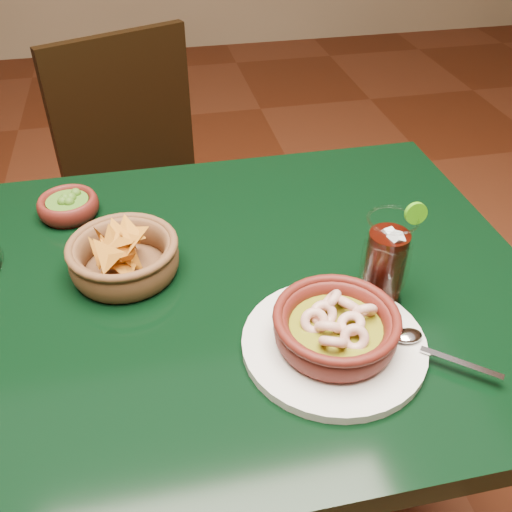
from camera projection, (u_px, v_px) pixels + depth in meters
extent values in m
cube|color=black|center=(169.00, 299.00, 0.92)|extent=(1.20, 0.80, 0.04)
cylinder|color=black|center=(376.00, 290.00, 1.50)|extent=(0.06, 0.06, 0.71)
cube|color=black|center=(165.00, 220.00, 1.59)|extent=(0.55, 0.55, 0.04)
cylinder|color=black|center=(145.00, 342.00, 1.53)|extent=(0.04, 0.04, 0.45)
cylinder|color=black|center=(255.00, 291.00, 1.69)|extent=(0.04, 0.04, 0.45)
cylinder|color=black|center=(93.00, 272.00, 1.76)|extent=(0.04, 0.04, 0.45)
cylinder|color=black|center=(194.00, 233.00, 1.93)|extent=(0.04, 0.04, 0.45)
cube|color=black|center=(124.00, 116.00, 1.56)|extent=(0.38, 0.18, 0.44)
cylinder|color=silver|center=(334.00, 344.00, 0.81)|extent=(0.26, 0.26, 0.01)
cylinder|color=#49130F|center=(334.00, 338.00, 0.80)|extent=(0.15, 0.15, 0.01)
torus|color=#49130F|center=(336.00, 328.00, 0.79)|extent=(0.19, 0.19, 0.04)
torus|color=#49130F|center=(337.00, 317.00, 0.77)|extent=(0.18, 0.18, 0.01)
cylinder|color=#686A13|center=(336.00, 327.00, 0.79)|extent=(0.13, 0.13, 0.01)
torus|color=#D9AC99|center=(364.00, 312.00, 0.79)|extent=(0.05, 0.03, 0.05)
torus|color=#D9AC99|center=(349.00, 305.00, 0.80)|extent=(0.05, 0.06, 0.05)
torus|color=#D9AC99|center=(330.00, 301.00, 0.81)|extent=(0.04, 0.05, 0.05)
torus|color=#D9AC99|center=(323.00, 314.00, 0.79)|extent=(0.05, 0.05, 0.05)
torus|color=#D9AC99|center=(314.00, 322.00, 0.78)|extent=(0.05, 0.04, 0.04)
torus|color=#D9AC99|center=(328.00, 328.00, 0.77)|extent=(0.05, 0.04, 0.05)
torus|color=#D9AC99|center=(333.00, 342.00, 0.75)|extent=(0.05, 0.05, 0.04)
torus|color=#D9AC99|center=(355.00, 338.00, 0.76)|extent=(0.05, 0.04, 0.04)
torus|color=#D9AC99|center=(351.00, 323.00, 0.77)|extent=(0.05, 0.04, 0.03)
cube|color=silver|center=(461.00, 363.00, 0.76)|extent=(0.09, 0.08, 0.00)
ellipsoid|color=silver|center=(408.00, 336.00, 0.80)|extent=(0.04, 0.03, 0.01)
cylinder|color=brown|center=(126.00, 270.00, 0.94)|extent=(0.15, 0.15, 0.01)
torus|color=brown|center=(124.00, 258.00, 0.93)|extent=(0.21, 0.21, 0.06)
torus|color=brown|center=(122.00, 245.00, 0.91)|extent=(0.18, 0.18, 0.01)
cone|color=#C6741C|center=(127.00, 233.00, 0.91)|extent=(0.07, 0.06, 0.06)
cone|color=#C6741C|center=(105.00, 240.00, 0.92)|extent=(0.06, 0.06, 0.08)
cone|color=#C6741C|center=(111.00, 249.00, 0.89)|extent=(0.06, 0.09, 0.06)
cone|color=#C6741C|center=(130.00, 239.00, 0.95)|extent=(0.09, 0.06, 0.07)
cone|color=#C6741C|center=(108.00, 255.00, 0.86)|extent=(0.07, 0.08, 0.06)
cone|color=#C6741C|center=(128.00, 258.00, 0.92)|extent=(0.08, 0.04, 0.08)
cone|color=#C6741C|center=(134.00, 235.00, 0.91)|extent=(0.06, 0.08, 0.06)
cone|color=#C6741C|center=(100.00, 253.00, 0.89)|extent=(0.05, 0.08, 0.07)
cone|color=#C6741C|center=(121.00, 260.00, 0.90)|extent=(0.09, 0.05, 0.08)
cone|color=#C6741C|center=(128.00, 235.00, 0.92)|extent=(0.04, 0.09, 0.09)
cone|color=#C6741C|center=(125.00, 252.00, 0.93)|extent=(0.05, 0.07, 0.08)
cone|color=#C6741C|center=(119.00, 236.00, 0.90)|extent=(0.08, 0.08, 0.06)
cone|color=#C6741C|center=(106.00, 254.00, 0.90)|extent=(0.06, 0.07, 0.08)
cone|color=#C6741C|center=(124.00, 267.00, 0.91)|extent=(0.07, 0.08, 0.04)
cone|color=#C6741C|center=(122.00, 261.00, 0.91)|extent=(0.08, 0.05, 0.08)
cone|color=#C6741C|center=(113.00, 244.00, 0.89)|extent=(0.06, 0.07, 0.07)
cone|color=#C6741C|center=(123.00, 248.00, 0.91)|extent=(0.09, 0.06, 0.07)
cone|color=#C6741C|center=(107.00, 262.00, 0.91)|extent=(0.06, 0.09, 0.07)
cylinder|color=#49130F|center=(70.00, 214.00, 1.07)|extent=(0.09, 0.09, 0.01)
torus|color=#49130F|center=(68.00, 205.00, 1.06)|extent=(0.13, 0.13, 0.04)
cylinder|color=#2A5413|center=(67.00, 202.00, 1.06)|extent=(0.08, 0.08, 0.01)
sphere|color=#2A5413|center=(65.00, 199.00, 1.06)|extent=(0.02, 0.02, 0.02)
sphere|color=#2A5413|center=(69.00, 202.00, 1.05)|extent=(0.02, 0.02, 0.02)
sphere|color=#2A5413|center=(76.00, 193.00, 1.07)|extent=(0.02, 0.02, 0.02)
sphere|color=#2A5413|center=(63.00, 202.00, 1.05)|extent=(0.02, 0.02, 0.02)
sphere|color=#2A5413|center=(71.00, 198.00, 1.06)|extent=(0.02, 0.02, 0.02)
cylinder|color=white|center=(379.00, 297.00, 0.89)|extent=(0.07, 0.07, 0.01)
torus|color=white|center=(386.00, 261.00, 0.84)|extent=(0.15, 0.15, 0.08)
cylinder|color=black|center=(384.00, 267.00, 0.85)|extent=(0.06, 0.06, 0.12)
cube|color=silver|center=(389.00, 236.00, 0.83)|extent=(0.03, 0.03, 0.03)
cube|color=silver|center=(396.00, 239.00, 0.81)|extent=(0.02, 0.02, 0.03)
cube|color=silver|center=(388.00, 252.00, 0.82)|extent=(0.03, 0.03, 0.03)
cube|color=silver|center=(389.00, 236.00, 0.82)|extent=(0.02, 0.03, 0.02)
torus|color=white|center=(393.00, 220.00, 0.80)|extent=(0.07, 0.07, 0.00)
cylinder|color=#39950C|center=(416.00, 213.00, 0.80)|extent=(0.03, 0.01, 0.03)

